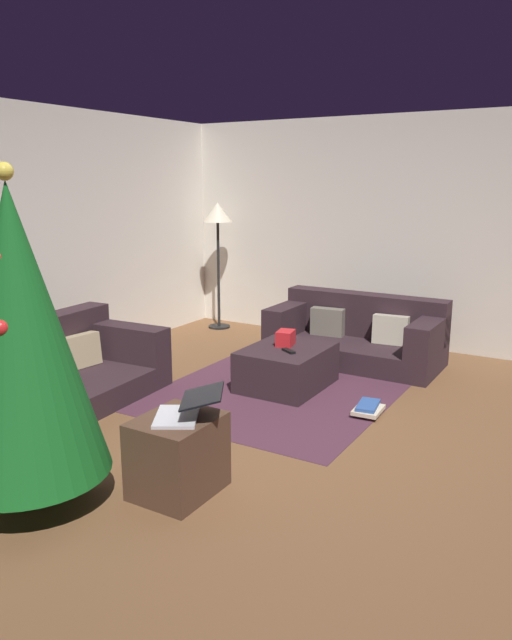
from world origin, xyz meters
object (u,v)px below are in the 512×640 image
Objects in this scene: gift_box at (286,338)px; christmas_tree at (19,333)px; ottoman at (287,367)px; couch_left at (60,371)px; corner_lamp at (218,222)px; book_stack at (368,409)px; tv_remote at (289,351)px; side_table at (178,455)px; couch_right at (357,336)px; laptop at (186,409)px.

christmas_tree is (-2.70, 0.26, 0.60)m from gift_box.
christmas_tree is at bearing 173.22° from ottoman.
couch_left is 3.16m from corner_lamp.
gift_box is at bearing -5.56° from christmas_tree.
couch_left reaches higher than ottoman.
couch_left is at bearing 113.86° from book_stack.
tv_remote is 0.31× the size of side_table.
couch_right is 3.20m from laptop.
tv_remote reaches higher than ottoman.
book_stack is at bearing -17.05° from side_table.
corner_lamp is (1.88, 2.75, 1.32)m from book_stack.
couch_right reaches higher than gift_box.
couch_left is 2.00m from side_table.
couch_left is 0.96× the size of couch_right.
christmas_tree reaches higher than couch_right.
ottoman is 0.27m from gift_box.
book_stack is at bearing -27.16° from christmas_tree.
book_stack is 3.58m from corner_lamp.
couch_left is 5.16× the size of book_stack.
ottoman is at bearing -130.98° from corner_lamp.
tv_remote is 0.30× the size of laptop.
tv_remote is (-0.19, -0.13, -0.06)m from gift_box.
ottoman is at bearing 10.95° from laptop.
couch_right is at bearing 141.12° from couch_left.
tv_remote is at bearing -131.87° from corner_lamp.
laptop is at bearing -148.41° from corner_lamp.
christmas_tree is at bearing 174.44° from gift_box.
book_stack is (2.36, -1.21, -1.01)m from christmas_tree.
book_stack is (1.78, -0.50, -0.50)m from laptop.
laptop is (0.03, -0.05, 0.30)m from side_table.
side_table is at bearing -169.53° from gift_box.
corner_lamp is (3.69, 2.20, 1.13)m from side_table.
book_stack is at bearing 110.46° from couch_left.
ottoman is 0.95m from book_stack.
christmas_tree is (-3.77, 0.56, 0.78)m from couch_right.
tv_remote is (-1.26, 0.16, 0.12)m from couch_right.
side_table is (-2.08, -0.35, 0.05)m from ottoman.
christmas_tree is (-2.63, 0.31, 0.86)m from ottoman.
side_table is (-1.95, -0.26, -0.15)m from tv_remote.
book_stack is (-0.27, -0.90, -0.14)m from ottoman.
couch_right is 2.42m from corner_lamp.
christmas_tree reaches higher than couch_left.
book_stack is at bearing 114.95° from couch_right.
side_table is 0.99× the size of laptop.
tv_remote is 0.90m from book_stack.
christmas_tree is at bearing 129.54° from laptop.
laptop reaches higher than tv_remote.
tv_remote is at bearing -8.97° from christmas_tree.
christmas_tree is 1.18m from side_table.
christmas_tree is at bearing 152.84° from book_stack.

